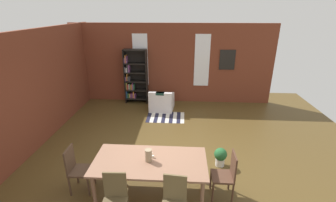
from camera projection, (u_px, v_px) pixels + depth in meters
name	position (u px, v px, depth m)	size (l,w,h in m)	color
ground_plane	(161.00, 164.00, 5.49)	(10.65, 10.65, 0.00)	#533F1D
back_wall_brick	(171.00, 64.00, 8.82)	(7.49, 0.12, 2.93)	brown
left_wall_brick	(10.00, 103.00, 5.15)	(0.12, 9.19, 2.93)	brown
window_pane_0	(141.00, 60.00, 8.77)	(0.55, 0.02, 1.90)	white
window_pane_1	(202.00, 61.00, 8.63)	(0.55, 0.02, 1.90)	white
dining_table	(150.00, 164.00, 4.41)	(2.11, 1.05, 0.74)	#8A614A
vase_on_table	(149.00, 155.00, 4.34)	(0.13, 0.13, 0.24)	#998466
tealight_candle_0	(153.00, 157.00, 4.47)	(0.04, 0.04, 0.05)	silver
tealight_candle_1	(151.00, 153.00, 4.57)	(0.04, 0.04, 0.04)	silver
dining_chair_near_left	(115.00, 199.00, 3.80)	(0.42, 0.42, 0.95)	brown
dining_chair_head_left	(77.00, 168.00, 4.55)	(0.41, 0.41, 0.95)	#4D3627
dining_chair_head_right	(227.00, 174.00, 4.38)	(0.40, 0.40, 0.95)	#4D3122
dining_chair_near_right	(174.00, 202.00, 3.74)	(0.44, 0.44, 0.95)	brown
bookshelf_tall	(134.00, 77.00, 8.83)	(0.85, 0.33, 2.03)	black
armchair_white	(162.00, 102.00, 8.38)	(0.87, 0.87, 0.75)	silver
potted_plant_by_shelf	(220.00, 156.00, 5.37)	(0.29, 0.29, 0.44)	silver
striped_rug	(166.00, 117.00, 7.88)	(1.24, 0.87, 0.01)	#1E1E33
framed_picture	(227.00, 60.00, 8.56)	(0.56, 0.03, 0.72)	black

